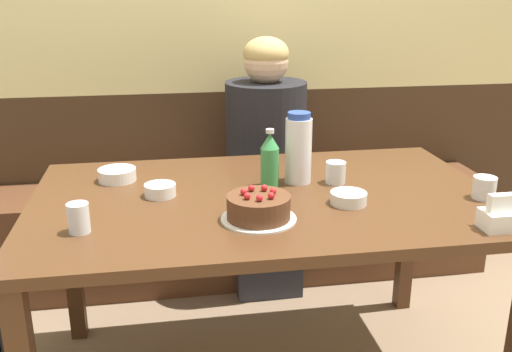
# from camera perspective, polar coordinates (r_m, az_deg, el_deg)

# --- Properties ---
(back_wall) EXTENTS (4.80, 0.04, 2.50)m
(back_wall) POSITION_cam_1_polar(r_m,az_deg,el_deg) (2.80, -3.02, 15.73)
(back_wall) COLOR #3D2819
(back_wall) RESTS_ON ground_plane
(bench_seat) EXTENTS (2.51, 0.38, 0.47)m
(bench_seat) POSITION_cam_1_polar(r_m,az_deg,el_deg) (2.82, -2.16, -5.53)
(bench_seat) COLOR #56331E
(bench_seat) RESTS_ON ground_plane
(dining_table) EXTENTS (1.51, 0.92, 0.73)m
(dining_table) POSITION_cam_1_polar(r_m,az_deg,el_deg) (1.90, 0.93, -4.15)
(dining_table) COLOR #4C2D19
(dining_table) RESTS_ON ground_plane
(birthday_cake) EXTENTS (0.22, 0.22, 0.09)m
(birthday_cake) POSITION_cam_1_polar(r_m,az_deg,el_deg) (1.66, 0.26, -3.20)
(birthday_cake) COLOR white
(birthday_cake) RESTS_ON dining_table
(water_pitcher) EXTENTS (0.09, 0.09, 0.25)m
(water_pitcher) POSITION_cam_1_polar(r_m,az_deg,el_deg) (1.96, 4.26, 2.76)
(water_pitcher) COLOR white
(water_pitcher) RESTS_ON dining_table
(soju_bottle) EXTENTS (0.06, 0.06, 0.20)m
(soju_bottle) POSITION_cam_1_polar(r_m,az_deg,el_deg) (1.92, 1.38, 1.65)
(soju_bottle) COLOR #388E4C
(soju_bottle) RESTS_ON dining_table
(napkin_holder) EXTENTS (0.11, 0.08, 0.11)m
(napkin_holder) POSITION_cam_1_polar(r_m,az_deg,el_deg) (1.74, 23.34, -3.74)
(napkin_holder) COLOR white
(napkin_holder) RESTS_ON dining_table
(bowl_soup_white) EXTENTS (0.10, 0.10, 0.04)m
(bowl_soup_white) POSITION_cam_1_polar(r_m,az_deg,el_deg) (1.88, -9.57, -1.40)
(bowl_soup_white) COLOR white
(bowl_soup_white) RESTS_ON dining_table
(bowl_rice_small) EXTENTS (0.11, 0.11, 0.04)m
(bowl_rice_small) POSITION_cam_1_polar(r_m,az_deg,el_deg) (1.81, 9.23, -2.19)
(bowl_rice_small) COLOR white
(bowl_rice_small) RESTS_ON dining_table
(bowl_side_dish) EXTENTS (0.13, 0.13, 0.04)m
(bowl_side_dish) POSITION_cam_1_polar(r_m,az_deg,el_deg) (2.06, -13.71, 0.13)
(bowl_side_dish) COLOR white
(bowl_side_dish) RESTS_ON dining_table
(glass_water_tall) EXTENTS (0.06, 0.06, 0.09)m
(glass_water_tall) POSITION_cam_1_polar(r_m,az_deg,el_deg) (1.65, -17.32, -4.03)
(glass_water_tall) COLOR silver
(glass_water_tall) RESTS_ON dining_table
(glass_tumbler_short) EXTENTS (0.07, 0.07, 0.08)m
(glass_tumbler_short) POSITION_cam_1_polar(r_m,az_deg,el_deg) (1.99, 7.96, 0.35)
(glass_tumbler_short) COLOR silver
(glass_tumbler_short) RESTS_ON dining_table
(glass_shot_small) EXTENTS (0.07, 0.07, 0.07)m
(glass_shot_small) POSITION_cam_1_polar(r_m,az_deg,el_deg) (1.97, 21.86, -1.09)
(glass_shot_small) COLOR silver
(glass_shot_small) RESTS_ON dining_table
(person_grey_tee) EXTENTS (0.36, 0.36, 1.18)m
(person_grey_tee) POSITION_cam_1_polar(r_m,az_deg,el_deg) (2.62, 0.95, 0.58)
(person_grey_tee) COLOR #33333D
(person_grey_tee) RESTS_ON ground_plane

